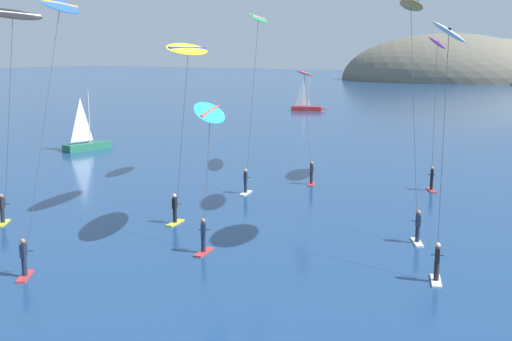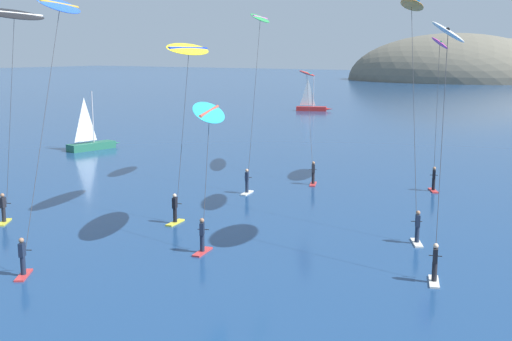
{
  "view_description": "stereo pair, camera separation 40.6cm",
  "coord_description": "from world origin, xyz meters",
  "px_view_note": "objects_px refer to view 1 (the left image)",
  "views": [
    {
      "loc": [
        26.36,
        -5.73,
        9.52
      ],
      "look_at": [
        7.6,
        23.58,
        3.03
      ],
      "focal_mm": 45.0,
      "sensor_mm": 36.0,
      "label": 1
    },
    {
      "loc": [
        26.7,
        -5.51,
        9.52
      ],
      "look_at": [
        7.6,
        23.58,
        3.03
      ],
      "focal_mm": 45.0,
      "sensor_mm": 36.0,
      "label": 2
    }
  ],
  "objects_px": {
    "kitesurfer_blue": "(57,26)",
    "kitesurfer_magenta": "(437,55)",
    "sailboat_far": "(308,107)",
    "kitesurfer_yellow": "(187,62)",
    "kitesurfer_white": "(448,50)",
    "kitesurfer_red": "(305,81)",
    "sailboat_near": "(90,143)",
    "kitesurfer_orange": "(412,27)",
    "kitesurfer_black": "(12,30)",
    "kitesurfer_green": "(257,36)",
    "kitesurfer_cyan": "(210,120)"
  },
  "relations": [
    {
      "from": "kitesurfer_green",
      "to": "kitesurfer_cyan",
      "type": "bearing_deg",
      "value": -67.03
    },
    {
      "from": "kitesurfer_blue",
      "to": "kitesurfer_magenta",
      "type": "relative_size",
      "value": 1.15
    },
    {
      "from": "kitesurfer_red",
      "to": "kitesurfer_magenta",
      "type": "distance_m",
      "value": 10.43
    },
    {
      "from": "kitesurfer_orange",
      "to": "kitesurfer_green",
      "type": "xyz_separation_m",
      "value": [
        -12.75,
        4.37,
        -0.21
      ]
    },
    {
      "from": "kitesurfer_magenta",
      "to": "kitesurfer_white",
      "type": "relative_size",
      "value": 0.97
    },
    {
      "from": "kitesurfer_white",
      "to": "sailboat_near",
      "type": "bearing_deg",
      "value": 159.14
    },
    {
      "from": "sailboat_far",
      "to": "kitesurfer_blue",
      "type": "height_order",
      "value": "kitesurfer_blue"
    },
    {
      "from": "sailboat_far",
      "to": "kitesurfer_yellow",
      "type": "relative_size",
      "value": 0.58
    },
    {
      "from": "kitesurfer_blue",
      "to": "kitesurfer_white",
      "type": "relative_size",
      "value": 1.12
    },
    {
      "from": "sailboat_far",
      "to": "kitesurfer_green",
      "type": "distance_m",
      "value": 59.17
    },
    {
      "from": "kitesurfer_red",
      "to": "kitesurfer_green",
      "type": "xyz_separation_m",
      "value": [
        -0.65,
        -5.99,
        3.39
      ]
    },
    {
      "from": "kitesurfer_black",
      "to": "kitesurfer_yellow",
      "type": "distance_m",
      "value": 9.97
    },
    {
      "from": "kitesurfer_magenta",
      "to": "kitesurfer_black",
      "type": "distance_m",
      "value": 27.99
    },
    {
      "from": "kitesurfer_cyan",
      "to": "kitesurfer_white",
      "type": "bearing_deg",
      "value": 15.96
    },
    {
      "from": "sailboat_near",
      "to": "kitesurfer_orange",
      "type": "bearing_deg",
      "value": -14.52
    },
    {
      "from": "kitesurfer_black",
      "to": "kitesurfer_yellow",
      "type": "relative_size",
      "value": 1.19
    },
    {
      "from": "kitesurfer_white",
      "to": "kitesurfer_yellow",
      "type": "relative_size",
      "value": 1.08
    },
    {
      "from": "kitesurfer_magenta",
      "to": "kitesurfer_black",
      "type": "relative_size",
      "value": 0.88
    },
    {
      "from": "kitesurfer_green",
      "to": "kitesurfer_yellow",
      "type": "relative_size",
      "value": 1.21
    },
    {
      "from": "kitesurfer_red",
      "to": "kitesurfer_orange",
      "type": "height_order",
      "value": "kitesurfer_orange"
    },
    {
      "from": "kitesurfer_blue",
      "to": "kitesurfer_orange",
      "type": "bearing_deg",
      "value": 45.69
    },
    {
      "from": "kitesurfer_blue",
      "to": "kitesurfer_orange",
      "type": "xyz_separation_m",
      "value": [
        12.91,
        13.22,
        0.11
      ]
    },
    {
      "from": "kitesurfer_magenta",
      "to": "kitesurfer_black",
      "type": "xyz_separation_m",
      "value": [
        -17.47,
        -21.82,
        1.41
      ]
    },
    {
      "from": "sailboat_near",
      "to": "kitesurfer_white",
      "type": "distance_m",
      "value": 42.57
    },
    {
      "from": "kitesurfer_blue",
      "to": "kitesurfer_orange",
      "type": "distance_m",
      "value": 18.48
    },
    {
      "from": "kitesurfer_white",
      "to": "kitesurfer_yellow",
      "type": "distance_m",
      "value": 14.96
    },
    {
      "from": "sailboat_near",
      "to": "kitesurfer_red",
      "type": "relative_size",
      "value": 0.7
    },
    {
      "from": "sailboat_near",
      "to": "kitesurfer_black",
      "type": "xyz_separation_m",
      "value": [
        15.83,
        -20.03,
        10.04
      ]
    },
    {
      "from": "kitesurfer_cyan",
      "to": "kitesurfer_green",
      "type": "distance_m",
      "value": 15.0
    },
    {
      "from": "sailboat_near",
      "to": "sailboat_far",
      "type": "relative_size",
      "value": 1.02
    },
    {
      "from": "sailboat_near",
      "to": "kitesurfer_red",
      "type": "xyz_separation_m",
      "value": [
        23.09,
        1.24,
        6.57
      ]
    },
    {
      "from": "kitesurfer_cyan",
      "to": "kitesurfer_black",
      "type": "xyz_separation_m",
      "value": [
        -12.2,
        -2.11,
        4.55
      ]
    },
    {
      "from": "sailboat_near",
      "to": "kitesurfer_green",
      "type": "height_order",
      "value": "kitesurfer_green"
    },
    {
      "from": "sailboat_near",
      "to": "kitesurfer_yellow",
      "type": "distance_m",
      "value": 29.2
    },
    {
      "from": "kitesurfer_magenta",
      "to": "kitesurfer_white",
      "type": "bearing_deg",
      "value": -71.4
    },
    {
      "from": "sailboat_near",
      "to": "kitesurfer_orange",
      "type": "xyz_separation_m",
      "value": [
        35.19,
        -9.11,
        10.17
      ]
    },
    {
      "from": "kitesurfer_red",
      "to": "kitesurfer_black",
      "type": "relative_size",
      "value": 0.71
    },
    {
      "from": "kitesurfer_white",
      "to": "sailboat_far",
      "type": "bearing_deg",
      "value": 122.63
    },
    {
      "from": "kitesurfer_red",
      "to": "kitesurfer_magenta",
      "type": "relative_size",
      "value": 0.8
    },
    {
      "from": "kitesurfer_cyan",
      "to": "kitesurfer_orange",
      "type": "bearing_deg",
      "value": 50.9
    },
    {
      "from": "kitesurfer_black",
      "to": "kitesurfer_yellow",
      "type": "bearing_deg",
      "value": 34.15
    },
    {
      "from": "sailboat_near",
      "to": "kitesurfer_blue",
      "type": "bearing_deg",
      "value": -45.07
    },
    {
      "from": "kitesurfer_magenta",
      "to": "kitesurfer_green",
      "type": "relative_size",
      "value": 0.87
    },
    {
      "from": "sailboat_far",
      "to": "kitesurfer_yellow",
      "type": "distance_m",
      "value": 68.41
    },
    {
      "from": "kitesurfer_green",
      "to": "kitesurfer_black",
      "type": "xyz_separation_m",
      "value": [
        -6.61,
        -15.29,
        0.08
      ]
    },
    {
      "from": "sailboat_near",
      "to": "kitesurfer_orange",
      "type": "distance_m",
      "value": 37.75
    },
    {
      "from": "sailboat_near",
      "to": "kitesurfer_cyan",
      "type": "bearing_deg",
      "value": -32.6
    },
    {
      "from": "kitesurfer_blue",
      "to": "kitesurfer_red",
      "type": "relative_size",
      "value": 1.43
    },
    {
      "from": "kitesurfer_red",
      "to": "sailboat_far",
      "type": "bearing_deg",
      "value": 117.63
    },
    {
      "from": "kitesurfer_red",
      "to": "kitesurfer_magenta",
      "type": "height_order",
      "value": "kitesurfer_magenta"
    }
  ]
}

